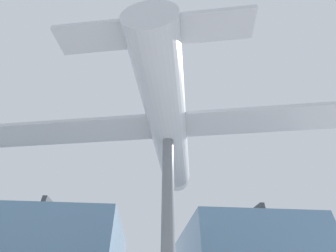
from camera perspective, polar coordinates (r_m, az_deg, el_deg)
support_pylon_central at (r=9.05m, az=-0.00°, el=-24.13°), size 0.51×0.51×7.51m
suspended_airplane at (r=11.23m, az=0.08°, el=-0.43°), size 20.12×12.76×3.14m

